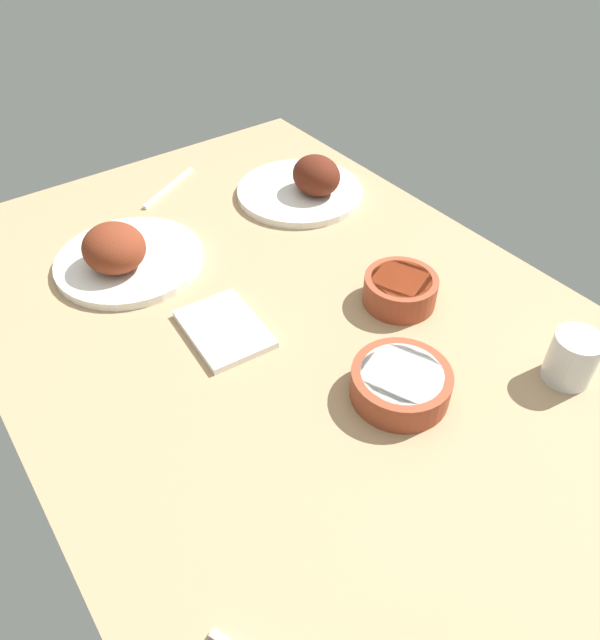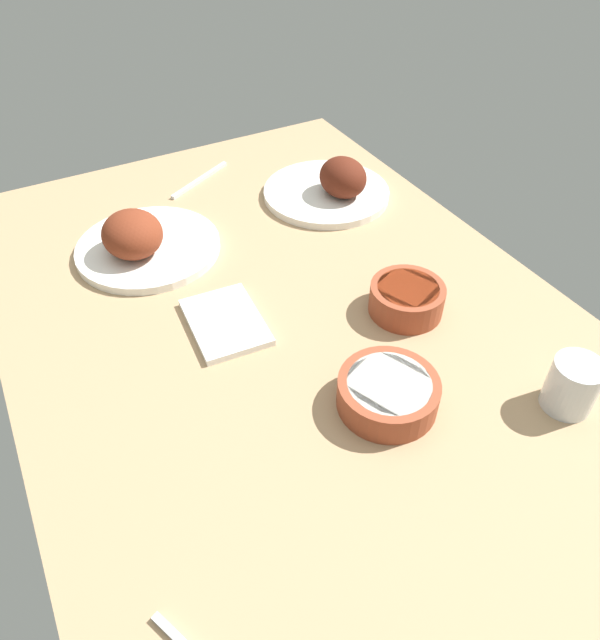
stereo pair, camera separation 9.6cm
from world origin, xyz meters
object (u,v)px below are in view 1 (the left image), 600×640
water_tumbler (572,358)px  fork_loose (169,188)px  plate_center_main (307,185)px  plate_far_side (122,254)px  folded_napkin (224,329)px  bowl_cream (401,383)px  bowl_sauce (400,289)px

water_tumbler → fork_loose: water_tumbler is taller
plate_center_main → water_tumbler: size_ratio=3.33×
plate_far_side → water_tumbler: (-64.87, -42.09, 1.05)cm
plate_far_side → water_tumbler: bearing=-147.0°
folded_napkin → water_tumbler: bearing=-137.2°
plate_center_main → fork_loose: size_ratio=1.46×
folded_napkin → fork_loose: (46.91, -13.92, -0.20)cm
plate_far_side → water_tumbler: plate_far_side is taller
plate_far_side → folded_napkin: size_ratio=1.71×
water_tumbler → folded_napkin: water_tumbler is taller
water_tumbler → plate_center_main: bearing=-0.3°
bowl_cream → fork_loose: (73.68, -0.24, -2.18)cm
plate_far_side → folded_napkin: (-25.78, -5.86, -2.43)cm
plate_far_side → bowl_sauce: (-37.12, -34.09, -0.22)cm
fork_loose → bowl_sauce: bearing=-105.4°
bowl_cream → water_tumbler: 25.74cm
folded_napkin → fork_loose: 48.93cm
plate_center_main → fork_loose: plate_center_main is taller
plate_far_side → bowl_cream: plate_far_side is taller
plate_far_side → bowl_sauce: 50.40cm
plate_center_main → water_tumbler: 65.55cm
water_tumbler → fork_loose: size_ratio=0.44×
plate_far_side → folded_napkin: plate_far_side is taller
bowl_cream → water_tumbler: size_ratio=1.78×
plate_center_main → water_tumbler: (-65.54, 0.37, 1.36)cm
plate_far_side → fork_loose: (21.13, -19.78, -2.63)cm
bowl_cream → fork_loose: 73.71cm
plate_center_main → water_tumbler: plate_center_main is taller
bowl_sauce → bowl_cream: bearing=136.7°
bowl_sauce → plate_center_main: bearing=-12.5°
bowl_cream → folded_napkin: 30.13cm
folded_napkin → bowl_sauce: bearing=-111.9°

